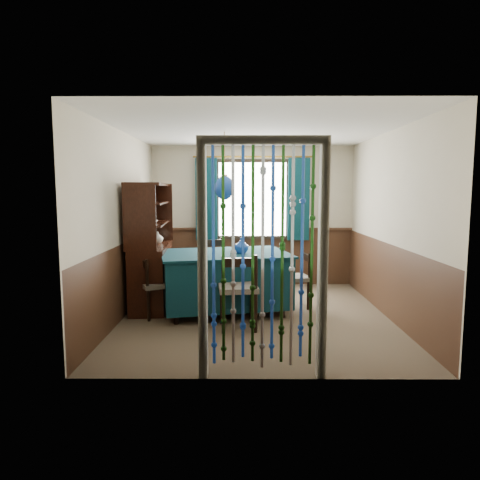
{
  "coord_description": "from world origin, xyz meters",
  "views": [
    {
      "loc": [
        -0.18,
        -5.72,
        1.71
      ],
      "look_at": [
        -0.21,
        0.25,
        1.02
      ],
      "focal_mm": 32.0,
      "sensor_mm": 36.0,
      "label": 1
    }
  ],
  "objects_px": {
    "pendant_lamp": "(224,188)",
    "vase_table": "(241,246)",
    "chair_near": "(238,289)",
    "sideboard": "(151,264)",
    "chair_right": "(297,278)",
    "chair_left": "(154,285)",
    "vase_sideboard": "(158,237)",
    "chair_far": "(215,267)",
    "dining_table": "(225,278)",
    "bowl_shelf": "(150,222)"
  },
  "relations": [
    {
      "from": "pendant_lamp",
      "to": "vase_table",
      "type": "bearing_deg",
      "value": -12.83
    },
    {
      "from": "chair_near",
      "to": "vase_table",
      "type": "bearing_deg",
      "value": 81.43
    },
    {
      "from": "sideboard",
      "to": "chair_far",
      "type": "bearing_deg",
      "value": 20.5
    },
    {
      "from": "chair_left",
      "to": "pendant_lamp",
      "type": "distance_m",
      "value": 1.64
    },
    {
      "from": "chair_far",
      "to": "pendant_lamp",
      "type": "bearing_deg",
      "value": 78.51
    },
    {
      "from": "pendant_lamp",
      "to": "bowl_shelf",
      "type": "height_order",
      "value": "pendant_lamp"
    },
    {
      "from": "chair_far",
      "to": "sideboard",
      "type": "relative_size",
      "value": 0.52
    },
    {
      "from": "vase_sideboard",
      "to": "dining_table",
      "type": "bearing_deg",
      "value": -28.8
    },
    {
      "from": "chair_left",
      "to": "bowl_shelf",
      "type": "bearing_deg",
      "value": 169.12
    },
    {
      "from": "chair_left",
      "to": "vase_table",
      "type": "xyz_separation_m",
      "value": [
        1.18,
        0.21,
        0.5
      ]
    },
    {
      "from": "chair_near",
      "to": "sideboard",
      "type": "relative_size",
      "value": 0.52
    },
    {
      "from": "chair_far",
      "to": "vase_table",
      "type": "xyz_separation_m",
      "value": [
        0.42,
        -0.81,
        0.44
      ]
    },
    {
      "from": "chair_right",
      "to": "sideboard",
      "type": "distance_m",
      "value": 2.16
    },
    {
      "from": "pendant_lamp",
      "to": "sideboard",
      "type": "bearing_deg",
      "value": 163.75
    },
    {
      "from": "chair_right",
      "to": "pendant_lamp",
      "type": "xyz_separation_m",
      "value": [
        -1.04,
        -0.23,
        1.31
      ]
    },
    {
      "from": "chair_right",
      "to": "bowl_shelf",
      "type": "height_order",
      "value": "bowl_shelf"
    },
    {
      "from": "vase_table",
      "to": "chair_left",
      "type": "bearing_deg",
      "value": -169.87
    },
    {
      "from": "bowl_shelf",
      "to": "vase_sideboard",
      "type": "bearing_deg",
      "value": 90.0
    },
    {
      "from": "chair_near",
      "to": "pendant_lamp",
      "type": "distance_m",
      "value": 1.48
    },
    {
      "from": "dining_table",
      "to": "chair_right",
      "type": "distance_m",
      "value": 1.07
    },
    {
      "from": "dining_table",
      "to": "chair_left",
      "type": "xyz_separation_m",
      "value": [
        -0.95,
        -0.26,
        -0.04
      ]
    },
    {
      "from": "chair_far",
      "to": "chair_left",
      "type": "xyz_separation_m",
      "value": [
        -0.76,
        -1.02,
        -0.06
      ]
    },
    {
      "from": "chair_far",
      "to": "vase_table",
      "type": "bearing_deg",
      "value": 91.9
    },
    {
      "from": "chair_near",
      "to": "sideboard",
      "type": "bearing_deg",
      "value": 133.99
    },
    {
      "from": "sideboard",
      "to": "bowl_shelf",
      "type": "xyz_separation_m",
      "value": [
        0.06,
        -0.23,
        0.65
      ]
    },
    {
      "from": "sideboard",
      "to": "pendant_lamp",
      "type": "height_order",
      "value": "pendant_lamp"
    },
    {
      "from": "vase_sideboard",
      "to": "pendant_lamp",
      "type": "bearing_deg",
      "value": -28.8
    },
    {
      "from": "chair_right",
      "to": "sideboard",
      "type": "bearing_deg",
      "value": 77.15
    },
    {
      "from": "pendant_lamp",
      "to": "vase_table",
      "type": "xyz_separation_m",
      "value": [
        0.23,
        -0.05,
        -0.81
      ]
    },
    {
      "from": "dining_table",
      "to": "bowl_shelf",
      "type": "xyz_separation_m",
      "value": [
        -1.05,
        0.1,
        0.79
      ]
    },
    {
      "from": "dining_table",
      "to": "pendant_lamp",
      "type": "distance_m",
      "value": 1.27
    },
    {
      "from": "chair_left",
      "to": "vase_sideboard",
      "type": "xyz_separation_m",
      "value": [
        -0.11,
        0.84,
        0.56
      ]
    },
    {
      "from": "sideboard",
      "to": "pendant_lamp",
      "type": "bearing_deg",
      "value": -20.8
    },
    {
      "from": "dining_table",
      "to": "chair_left",
      "type": "relative_size",
      "value": 2.39
    },
    {
      "from": "chair_right",
      "to": "chair_left",
      "type": "bearing_deg",
      "value": 93.57
    },
    {
      "from": "pendant_lamp",
      "to": "bowl_shelf",
      "type": "distance_m",
      "value": 1.16
    },
    {
      "from": "sideboard",
      "to": "vase_sideboard",
      "type": "distance_m",
      "value": 0.46
    },
    {
      "from": "chair_right",
      "to": "vase_sideboard",
      "type": "height_order",
      "value": "vase_sideboard"
    },
    {
      "from": "chair_near",
      "to": "chair_right",
      "type": "relative_size",
      "value": 1.16
    },
    {
      "from": "bowl_shelf",
      "to": "chair_left",
      "type": "bearing_deg",
      "value": -73.45
    },
    {
      "from": "chair_right",
      "to": "chair_near",
      "type": "bearing_deg",
      "value": 129.64
    },
    {
      "from": "vase_sideboard",
      "to": "bowl_shelf",
      "type": "bearing_deg",
      "value": -90.0
    },
    {
      "from": "chair_near",
      "to": "vase_sideboard",
      "type": "relative_size",
      "value": 4.9
    },
    {
      "from": "dining_table",
      "to": "chair_right",
      "type": "relative_size",
      "value": 2.4
    },
    {
      "from": "chair_near",
      "to": "sideboard",
      "type": "xyz_separation_m",
      "value": [
        -1.31,
        1.1,
        0.12
      ]
    },
    {
      "from": "pendant_lamp",
      "to": "vase_sideboard",
      "type": "relative_size",
      "value": 4.75
    },
    {
      "from": "chair_near",
      "to": "dining_table",
      "type": "bearing_deg",
      "value": 98.32
    },
    {
      "from": "dining_table",
      "to": "sideboard",
      "type": "relative_size",
      "value": 1.08
    },
    {
      "from": "chair_left",
      "to": "pendant_lamp",
      "type": "bearing_deg",
      "value": 78.09
    },
    {
      "from": "dining_table",
      "to": "sideboard",
      "type": "height_order",
      "value": "sideboard"
    }
  ]
}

